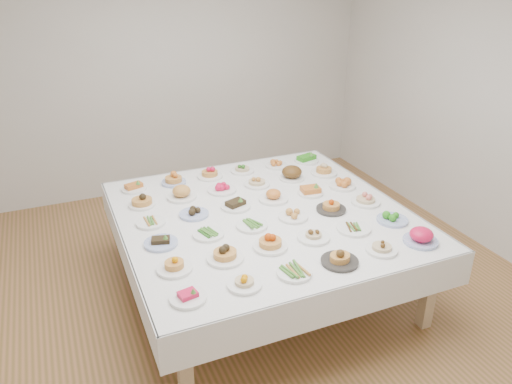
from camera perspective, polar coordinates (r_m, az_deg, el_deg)
name	(u,v)px	position (r m, az deg, el deg)	size (l,w,h in m)	color
room_envelope	(248,85)	(3.79, -0.90, 12.16)	(5.02, 5.02, 2.81)	#9C6741
display_table	(263,220)	(4.21, 0.80, -3.17)	(2.34, 2.34, 0.75)	white
dish_0	(188,295)	(3.19, -7.79, -11.60)	(0.23, 0.23, 0.09)	white
dish_1	(244,279)	(3.27, -1.34, -9.96)	(0.23, 0.23, 0.12)	white
dish_2	(294,271)	(3.40, 4.39, -9.01)	(0.24, 0.24, 0.06)	white
dish_3	(340,254)	(3.53, 9.60, -6.99)	(0.26, 0.26, 0.16)	#2C2A27
dish_4	(382,246)	(3.74, 14.19, -6.01)	(0.23, 0.23, 0.11)	white
dish_5	(422,233)	(3.92, 18.41, -4.47)	(0.29, 0.29, 0.16)	#4C66B2
dish_6	(174,263)	(3.46, -9.34, -8.06)	(0.24, 0.24, 0.12)	white
dish_7	(225,251)	(3.53, -3.57, -6.75)	(0.26, 0.26, 0.15)	white
dish_8	(270,239)	(3.66, 1.65, -5.39)	(0.26, 0.25, 0.16)	white
dish_9	(314,233)	(3.81, 6.60, -4.71)	(0.24, 0.24, 0.11)	white
dish_10	(354,228)	(3.99, 11.08, -4.02)	(0.26, 0.26, 0.05)	white
dish_11	(393,217)	(4.18, 15.35, -2.76)	(0.25, 0.25, 0.10)	#4C66B2
dish_12	(161,240)	(3.78, -10.84, -5.42)	(0.25, 0.25, 0.10)	#4C66B2
dish_13	(208,233)	(3.85, -5.48, -4.69)	(0.24, 0.24, 0.05)	white
dish_14	(252,224)	(3.96, -0.48, -3.68)	(0.25, 0.25, 0.06)	white
dish_15	(293,214)	(4.09, 4.26, -2.52)	(0.24, 0.24, 0.09)	white
dish_16	(331,204)	(4.24, 8.61, -1.33)	(0.25, 0.25, 0.14)	#2C2A27
dish_17	(366,196)	(4.42, 12.46, -0.49)	(0.25, 0.25, 0.14)	white
dish_18	(151,222)	(4.09, -11.94, -3.34)	(0.23, 0.23, 0.05)	white
dish_19	(194,211)	(4.15, -7.13, -2.12)	(0.24, 0.24, 0.10)	#4C66B2
dish_20	(236,203)	(4.25, -2.36, -1.24)	(0.25, 0.25, 0.11)	white
dish_21	(273,194)	(4.38, 2.00, -0.24)	(0.25, 0.25, 0.13)	white
dish_22	(311,189)	(4.52, 6.25, 0.34)	(0.23, 0.23, 0.11)	white
dish_23	(342,182)	(4.70, 9.84, 1.10)	(0.24, 0.24, 0.11)	white
dish_24	(142,199)	(4.38, -12.94, -0.78)	(0.22, 0.22, 0.14)	white
dish_25	(181,191)	(4.46, -8.52, 0.16)	(0.26, 0.26, 0.15)	white
dish_26	(222,186)	(4.56, -3.94, 0.64)	(0.26, 0.26, 0.11)	white
dish_27	(257,180)	(4.67, 0.10, 1.42)	(0.24, 0.24, 0.13)	white
dish_28	(292,172)	(4.81, 4.11, 2.24)	(0.24, 0.24, 0.14)	white
dish_29	(324,168)	(4.97, 7.77, 2.69)	(0.25, 0.25, 0.14)	white
dish_30	(134,186)	(4.71, -13.80, 0.69)	(0.23, 0.23, 0.10)	white
dish_31	(173,177)	(4.77, -9.43, 1.70)	(0.23, 0.23, 0.14)	#4C66B2
dish_32	(210,170)	(4.86, -5.32, 2.47)	(0.25, 0.24, 0.15)	white
dish_33	(242,167)	(4.97, -1.58, 2.85)	(0.23, 0.23, 0.12)	white
dish_34	(277,163)	(5.11, 2.38, 3.29)	(0.22, 0.22, 0.09)	white
dish_35	(307,157)	(5.26, 5.80, 3.99)	(0.25, 0.25, 0.12)	white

